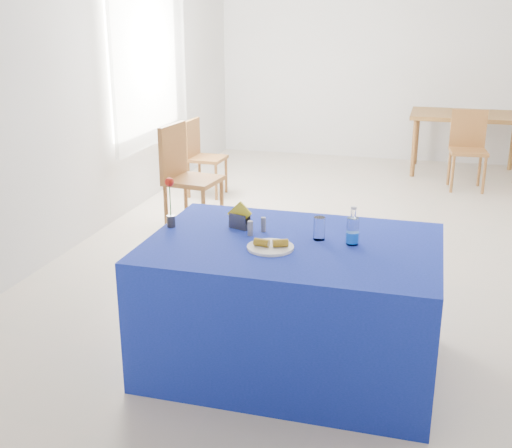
{
  "coord_description": "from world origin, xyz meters",
  "views": [
    {
      "loc": [
        0.44,
        -5.44,
        1.98
      ],
      "look_at": [
        -0.4,
        -2.41,
        0.92
      ],
      "focal_mm": 45.0,
      "sensor_mm": 36.0,
      "label": 1
    }
  ],
  "objects_px": {
    "chair_win_b": "(200,152)",
    "oak_table": "(467,120)",
    "blue_table": "(292,304)",
    "chair_bg_left": "(468,144)",
    "water_bottle": "(352,232)",
    "chair_win_a": "(184,171)",
    "plate": "(270,247)"
  },
  "relations": [
    {
      "from": "oak_table",
      "to": "chair_win_b",
      "type": "relative_size",
      "value": 1.62
    },
    {
      "from": "water_bottle",
      "to": "chair_win_a",
      "type": "distance_m",
      "value": 2.71
    },
    {
      "from": "oak_table",
      "to": "chair_win_b",
      "type": "bearing_deg",
      "value": -147.38
    },
    {
      "from": "chair_win_a",
      "to": "chair_win_b",
      "type": "height_order",
      "value": "chair_win_a"
    },
    {
      "from": "chair_win_b",
      "to": "oak_table",
      "type": "bearing_deg",
      "value": -55.75
    },
    {
      "from": "blue_table",
      "to": "chair_bg_left",
      "type": "xyz_separation_m",
      "value": [
        1.1,
        4.37,
        0.14
      ]
    },
    {
      "from": "plate",
      "to": "blue_table",
      "type": "xyz_separation_m",
      "value": [
        0.09,
        0.14,
        -0.39
      ]
    },
    {
      "from": "water_bottle",
      "to": "chair_bg_left",
      "type": "height_order",
      "value": "water_bottle"
    },
    {
      "from": "blue_table",
      "to": "chair_bg_left",
      "type": "relative_size",
      "value": 1.79
    },
    {
      "from": "water_bottle",
      "to": "chair_bg_left",
      "type": "xyz_separation_m",
      "value": [
        0.78,
        4.32,
        -0.32
      ]
    },
    {
      "from": "plate",
      "to": "blue_table",
      "type": "height_order",
      "value": "plate"
    },
    {
      "from": "oak_table",
      "to": "plate",
      "type": "bearing_deg",
      "value": -102.78
    },
    {
      "from": "plate",
      "to": "oak_table",
      "type": "xyz_separation_m",
      "value": [
        1.19,
        5.23,
        -0.09
      ]
    },
    {
      "from": "oak_table",
      "to": "chair_win_b",
      "type": "distance_m",
      "value": 3.38
    },
    {
      "from": "blue_table",
      "to": "chair_win_b",
      "type": "relative_size",
      "value": 1.91
    },
    {
      "from": "water_bottle",
      "to": "chair_win_b",
      "type": "xyz_separation_m",
      "value": [
        -2.07,
        3.23,
        -0.35
      ]
    },
    {
      "from": "blue_table",
      "to": "oak_table",
      "type": "relative_size",
      "value": 1.18
    },
    {
      "from": "blue_table",
      "to": "chair_bg_left",
      "type": "distance_m",
      "value": 4.51
    },
    {
      "from": "chair_bg_left",
      "to": "chair_win_b",
      "type": "bearing_deg",
      "value": -164.33
    },
    {
      "from": "blue_table",
      "to": "oak_table",
      "type": "xyz_separation_m",
      "value": [
        1.09,
        5.1,
        0.3
      ]
    },
    {
      "from": "water_bottle",
      "to": "chair_bg_left",
      "type": "bearing_deg",
      "value": 79.79
    },
    {
      "from": "water_bottle",
      "to": "chair_win_a",
      "type": "xyz_separation_m",
      "value": [
        -1.78,
        2.02,
        -0.26
      ]
    },
    {
      "from": "plate",
      "to": "chair_win_a",
      "type": "height_order",
      "value": "chair_win_a"
    },
    {
      "from": "blue_table",
      "to": "plate",
      "type": "bearing_deg",
      "value": -124.7
    },
    {
      "from": "blue_table",
      "to": "water_bottle",
      "type": "relative_size",
      "value": 7.44
    },
    {
      "from": "plate",
      "to": "chair_bg_left",
      "type": "bearing_deg",
      "value": 75.21
    },
    {
      "from": "blue_table",
      "to": "chair_win_b",
      "type": "xyz_separation_m",
      "value": [
        -1.75,
        3.28,
        0.1
      ]
    },
    {
      "from": "water_bottle",
      "to": "chair_win_b",
      "type": "bearing_deg",
      "value": 122.69
    },
    {
      "from": "plate",
      "to": "chair_bg_left",
      "type": "relative_size",
      "value": 0.28
    },
    {
      "from": "water_bottle",
      "to": "chair_win_a",
      "type": "relative_size",
      "value": 0.22
    },
    {
      "from": "plate",
      "to": "chair_win_b",
      "type": "height_order",
      "value": "chair_win_b"
    },
    {
      "from": "blue_table",
      "to": "chair_win_b",
      "type": "bearing_deg",
      "value": 118.16
    }
  ]
}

